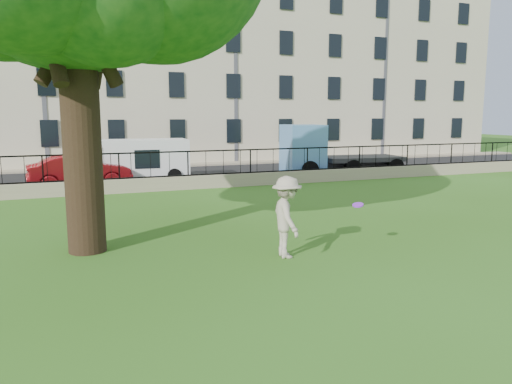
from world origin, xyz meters
name	(u,v)px	position (x,y,z in m)	size (l,w,h in m)	color
ground	(315,262)	(0.00, 0.00, 0.00)	(120.00, 120.00, 0.00)	#315E16
retaining_wall	(188,183)	(0.00, 12.00, 0.30)	(50.00, 0.40, 0.60)	gray
iron_railing	(188,164)	(0.00, 12.00, 1.15)	(50.00, 0.05, 1.13)	black
street	(167,177)	(0.00, 16.70, 0.01)	(60.00, 9.00, 0.01)	black
sidewalk	(151,166)	(0.00, 21.90, 0.06)	(60.00, 1.40, 0.12)	gray
building_row	(134,63)	(0.00, 27.57, 6.92)	(56.40, 10.40, 13.80)	beige
man	(287,217)	(-0.43, 0.62, 0.97)	(1.25, 0.72, 1.94)	#B7A894
frisbee	(358,205)	(1.30, 0.29, 1.20)	(0.27, 0.27, 0.03)	#9228E5
red_sedan	(80,171)	(-4.50, 14.40, 0.75)	(1.59, 4.55, 1.50)	maroon
white_van	(137,161)	(-1.77, 15.40, 1.05)	(4.99, 1.95, 2.10)	white
blue_truck	(341,149)	(9.37, 14.40, 1.38)	(6.59, 2.34, 2.77)	#588ECE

